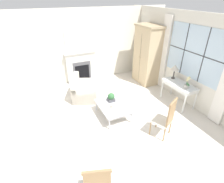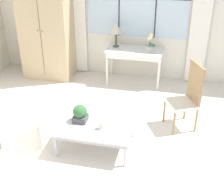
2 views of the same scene
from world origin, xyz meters
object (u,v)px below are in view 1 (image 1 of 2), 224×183
at_px(potted_orchid, 187,83).
at_px(pillar_candle, 112,106).
at_px(armoire, 147,55).
at_px(armchair_upholstered, 84,91).
at_px(coffee_table, 113,106).
at_px(side_chair_wooden, 167,117).
at_px(potted_plant_small, 111,97).
at_px(console_table, 179,86).
at_px(fireplace, 81,65).
at_px(table_lamp, 175,68).

relative_size(potted_orchid, pillar_candle, 3.15).
relative_size(armoire, armchair_upholstered, 1.90).
bearing_deg(armchair_upholstered, coffee_table, 18.93).
distance_m(side_chair_wooden, coffee_table, 1.56).
bearing_deg(side_chair_wooden, potted_plant_small, -152.82).
bearing_deg(armchair_upholstered, potted_orchid, 54.90).
bearing_deg(armchair_upholstered, console_table, 59.85).
xyz_separation_m(fireplace, console_table, (2.93, 2.40, -0.07)).
height_order(console_table, armchair_upholstered, armchair_upholstered).
bearing_deg(pillar_candle, side_chair_wooden, 37.70).
bearing_deg(side_chair_wooden, table_lamp, 134.80).
bearing_deg(coffee_table, table_lamp, 94.38).
distance_m(potted_orchid, armchair_upholstered, 3.32).
relative_size(side_chair_wooden, coffee_table, 1.00).
bearing_deg(armchair_upholstered, armoire, 95.43).
bearing_deg(armchair_upholstered, fireplace, 166.99).
xyz_separation_m(table_lamp, potted_orchid, (0.70, -0.11, -0.22)).
height_order(console_table, potted_orchid, potted_orchid).
relative_size(console_table, pillar_candle, 9.13).
bearing_deg(coffee_table, armchair_upholstered, -161.07).
bearing_deg(console_table, fireplace, -140.66).
height_order(potted_orchid, pillar_candle, potted_orchid).
height_order(armchair_upholstered, coffee_table, armchair_upholstered).
relative_size(armoire, side_chair_wooden, 2.05).
relative_size(console_table, side_chair_wooden, 1.02).
height_order(table_lamp, potted_plant_small, table_lamp).
xyz_separation_m(armoire, potted_plant_small, (1.37, -2.16, -0.61)).
bearing_deg(armoire, side_chair_wooden, -25.31).
height_order(console_table, coffee_table, console_table).
bearing_deg(armoire, armchair_upholstered, -84.57).
relative_size(table_lamp, side_chair_wooden, 0.43).
distance_m(table_lamp, pillar_candle, 2.51).
bearing_deg(console_table, pillar_candle, -92.80).
bearing_deg(armchair_upholstered, table_lamp, 67.02).
relative_size(fireplace, potted_orchid, 5.28).
bearing_deg(coffee_table, pillar_candle, -38.67).
relative_size(fireplace, table_lamp, 4.30).
relative_size(fireplace, potted_plant_small, 7.66).
bearing_deg(coffee_table, fireplace, -176.77).
height_order(console_table, pillar_candle, console_table).
height_order(table_lamp, armchair_upholstered, table_lamp).
bearing_deg(console_table, potted_orchid, -8.70).
distance_m(table_lamp, potted_orchid, 0.74).
bearing_deg(potted_plant_small, coffee_table, -11.25).
bearing_deg(fireplace, armchair_upholstered, -13.01).
height_order(coffee_table, pillar_candle, pillar_candle).
xyz_separation_m(console_table, side_chair_wooden, (1.08, -1.41, -0.04)).
distance_m(table_lamp, side_chair_wooden, 2.15).
distance_m(coffee_table, potted_plant_small, 0.30).
distance_m(fireplace, side_chair_wooden, 4.13).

